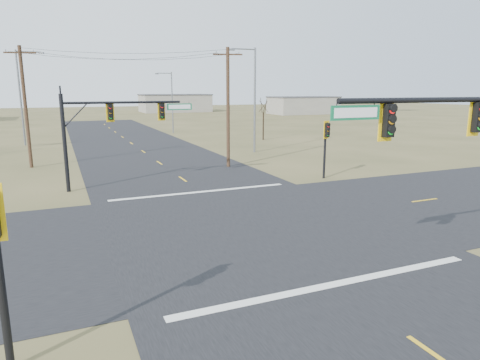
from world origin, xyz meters
The scene contains 16 objects.
ground centered at (0.00, 0.00, 0.00)m, with size 320.00×320.00×0.00m, color brown.
road_ew centered at (0.00, 0.00, 0.01)m, with size 160.00×14.00×0.02m, color black.
road_ns centered at (0.00, 0.00, 0.01)m, with size 14.00×160.00×0.02m, color black.
stop_bar_near centered at (0.00, -7.50, 0.03)m, with size 12.00×0.40×0.01m, color silver.
stop_bar_far centered at (0.00, 7.50, 0.03)m, with size 12.00×0.40×0.01m, color silver.
mast_arm_near centered at (5.50, -8.24, 5.08)m, with size 10.34×0.41×6.97m.
mast_arm_far centered at (-4.96, 11.18, 4.68)m, with size 8.83×0.50×6.45m.
pedestal_signal_ne centered at (10.15, 8.07, 3.23)m, with size 0.64×0.55×4.43m.
utility_pole_near centered at (5.20, 15.71, 5.27)m, with size 2.44×0.76×10.18m.
utility_pole_far centered at (-10.83, 22.18, 5.32)m, with size 2.50×0.56×10.30m.
streetlight_a centered at (10.91, 23.02, 6.16)m, with size 3.06×0.36×10.97m.
streetlight_b centered at (8.02, 46.95, 5.23)m, with size 2.60×0.29×9.31m.
streetlight_c centered at (-12.00, 39.13, 6.33)m, with size 3.16×0.52×11.27m.
bare_tree_c centered at (17.13, 33.06, 4.65)m, with size 3.12×3.12×5.93m.
warehouse_mid centered at (25.00, 110.00, 2.50)m, with size 20.00×12.00×5.00m, color gray.
warehouse_right centered at (55.00, 85.00, 2.25)m, with size 18.00×10.00×4.50m, color gray.
Camera 1 is at (-8.46, -18.97, 6.72)m, focal length 32.00 mm.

